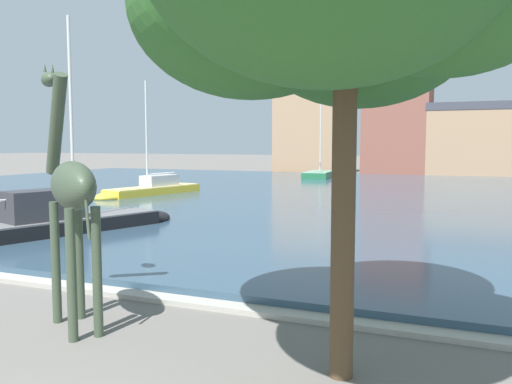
# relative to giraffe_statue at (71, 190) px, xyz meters

# --- Properties ---
(harbor_water) EXTENTS (80.93, 48.26, 0.29)m
(harbor_water) POSITION_rel_giraffe_statue_xyz_m (2.39, 26.52, -2.59)
(harbor_water) COLOR #334C60
(harbor_water) RESTS_ON ground
(quay_edge_coping) EXTENTS (80.93, 0.50, 0.12)m
(quay_edge_coping) POSITION_rel_giraffe_statue_xyz_m (2.39, 2.14, -2.68)
(quay_edge_coping) COLOR #ADA89E
(quay_edge_coping) RESTS_ON ground
(giraffe_statue) EXTENTS (2.75, 2.11, 5.36)m
(giraffe_statue) POSITION_rel_giraffe_statue_xyz_m (0.00, 0.00, 0.00)
(giraffe_statue) COLOR #3D4C38
(giraffe_statue) RESTS_ON ground
(sailboat_black) EXTENTS (4.54, 9.18, 8.37)m
(sailboat_black) POSITION_rel_giraffe_statue_xyz_m (-6.91, 7.77, -2.10)
(sailboat_black) COLOR black
(sailboat_black) RESTS_ON ground
(sailboat_green) EXTENTS (2.83, 6.74, 7.82)m
(sailboat_green) POSITION_rel_giraffe_statue_xyz_m (-6.86, 42.57, -2.26)
(sailboat_green) COLOR #236B42
(sailboat_green) RESTS_ON ground
(sailboat_yellow) EXTENTS (3.44, 8.46, 7.64)m
(sailboat_yellow) POSITION_rel_giraffe_statue_xyz_m (-12.47, 20.98, -2.20)
(sailboat_yellow) COLOR gold
(sailboat_yellow) RESTS_ON ground
(townhouse_narrow_midrow) EXTENTS (8.01, 6.21, 11.42)m
(townhouse_narrow_midrow) POSITION_rel_giraffe_statue_xyz_m (-11.31, 54.24, 2.99)
(townhouse_narrow_midrow) COLOR tan
(townhouse_narrow_midrow) RESTS_ON ground
(townhouse_corner_house) EXTENTS (7.19, 6.90, 13.36)m
(townhouse_corner_house) POSITION_rel_giraffe_statue_xyz_m (-0.93, 53.30, 3.96)
(townhouse_corner_house) COLOR #8E5142
(townhouse_corner_house) RESTS_ON ground
(townhouse_end_terrace) EXTENTS (9.13, 5.81, 7.82)m
(townhouse_end_terrace) POSITION_rel_giraffe_statue_xyz_m (6.87, 52.74, 1.19)
(townhouse_end_terrace) COLOR tan
(townhouse_end_terrace) RESTS_ON ground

